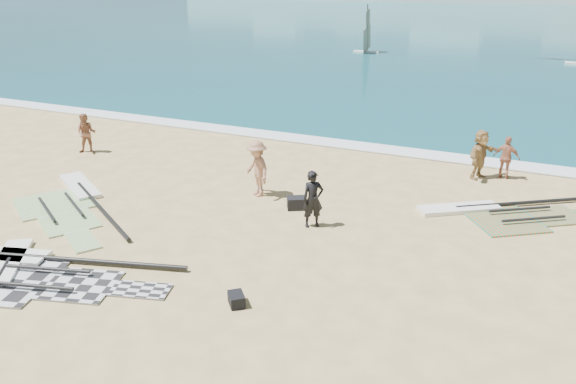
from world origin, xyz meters
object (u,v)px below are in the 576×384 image
at_px(gear_bag_near, 297,203).
at_px(beachgoer_mid, 257,169).
at_px(gear_bag_far, 236,299).
at_px(person_wetsuit, 313,199).
at_px(beachgoer_left, 86,133).
at_px(rig_green, 73,202).
at_px(rig_orange, 503,212).
at_px(beachgoer_right, 480,154).
at_px(rig_grey, 31,269).
at_px(beachgoer_back, 506,158).

height_order(gear_bag_near, beachgoer_mid, beachgoer_mid).
distance_m(gear_bag_far, person_wetsuit, 4.51).
bearing_deg(gear_bag_far, person_wetsuit, 90.98).
xyz_separation_m(beachgoer_left, beachgoer_mid, (8.34, -1.31, 0.12)).
xyz_separation_m(rig_green, beachgoer_left, (-3.44, 4.32, 0.74)).
height_order(rig_orange, person_wetsuit, person_wetsuit).
xyz_separation_m(beachgoer_left, beachgoer_right, (14.57, 3.43, 0.07)).
bearing_deg(rig_grey, gear_bag_far, -7.71).
distance_m(beachgoer_mid, beachgoer_back, 8.71).
distance_m(rig_orange, gear_bag_far, 8.99).
bearing_deg(gear_bag_far, beachgoer_left, 146.57).
distance_m(rig_grey, rig_orange, 13.04).
distance_m(rig_green, gear_bag_near, 6.99).
distance_m(rig_green, beachgoer_mid, 5.82).
bearing_deg(gear_bag_near, beachgoer_right, 48.56).
bearing_deg(beachgoer_right, rig_orange, -135.51).
height_order(beachgoer_left, beachgoer_right, beachgoer_right).
bearing_deg(gear_bag_far, rig_orange, 58.15).
relative_size(gear_bag_near, gear_bag_far, 1.30).
xyz_separation_m(rig_green, beachgoer_mid, (4.91, 3.01, 0.86)).
height_order(rig_grey, rig_orange, rig_grey).
bearing_deg(person_wetsuit, beachgoer_left, 127.81).
bearing_deg(beachgoer_back, rig_orange, 101.89).
height_order(person_wetsuit, beachgoer_right, beachgoer_right).
height_order(rig_orange, gear_bag_far, gear_bag_far).
relative_size(rig_grey, gear_bag_far, 14.49).
bearing_deg(beachgoer_right, rig_grey, 166.42).
bearing_deg(rig_orange, person_wetsuit, 178.46).
distance_m(beachgoer_back, beachgoer_right, 0.91).
height_order(beachgoer_mid, beachgoer_back, beachgoer_mid).
height_order(rig_green, beachgoer_back, beachgoer_back).
bearing_deg(person_wetsuit, gear_bag_far, -126.90).
relative_size(beachgoer_mid, beachgoer_right, 1.05).
bearing_deg(beachgoer_right, beachgoer_mid, 151.30).
height_order(beachgoer_mid, beachgoer_right, beachgoer_mid).
xyz_separation_m(rig_grey, gear_bag_near, (4.19, 6.23, 0.13)).
height_order(person_wetsuit, beachgoer_back, person_wetsuit).
relative_size(person_wetsuit, beachgoer_mid, 0.90).
bearing_deg(person_wetsuit, beachgoer_back, 17.43).
xyz_separation_m(gear_bag_near, beachgoer_back, (5.46, 5.56, 0.57)).
distance_m(gear_bag_near, gear_bag_far, 5.53).
bearing_deg(beachgoer_back, rig_grey, 57.68).
bearing_deg(beachgoer_mid, rig_green, -113.65).
relative_size(gear_bag_near, beachgoer_mid, 0.32).
distance_m(rig_green, rig_orange, 13.14).
xyz_separation_m(rig_green, gear_bag_far, (7.52, -2.91, 0.08)).
xyz_separation_m(beachgoer_back, beachgoer_right, (-0.84, -0.34, 0.11)).
relative_size(rig_grey, rig_orange, 1.15).
height_order(gear_bag_near, beachgoer_back, beachgoer_back).
distance_m(person_wetsuit, beachgoer_right, 7.22).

